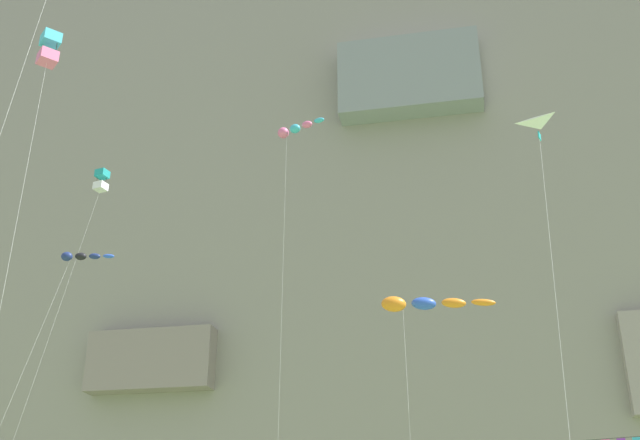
% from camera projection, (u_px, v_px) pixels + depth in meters
% --- Properties ---
extents(cliff_face, '(180.00, 26.41, 67.28)m').
position_uv_depth(cliff_face, '(426.00, 236.00, 80.65)').
color(cliff_face, gray).
rests_on(cliff_face, ground).
extents(kite_windsock_low_center, '(5.40, 5.37, 20.76)m').
position_uv_depth(kite_windsock_low_center, '(79.00, 257.00, 50.18)').
color(kite_windsock_low_center, navy).
rests_on(kite_windsock_low_center, ground).
extents(kite_windsock_upper_right, '(3.72, 1.92, 30.48)m').
position_uv_depth(kite_windsock_upper_right, '(294.00, 130.00, 54.21)').
color(kite_windsock_upper_right, pink).
rests_on(kite_windsock_upper_right, ground).
extents(kite_delta_low_left, '(1.68, 4.28, 17.16)m').
position_uv_depth(kite_delta_low_left, '(544.00, 155.00, 29.23)').
color(kite_delta_low_left, white).
rests_on(kite_delta_low_left, ground).
extents(kite_box_high_right, '(2.62, 3.83, 25.57)m').
position_uv_depth(kite_box_high_right, '(49.00, 50.00, 37.07)').
color(kite_box_high_right, '#38B2D1').
rests_on(kite_box_high_right, ground).
extents(kite_windsock_mid_center, '(6.57, 5.54, 16.07)m').
position_uv_depth(kite_windsock_mid_center, '(421.00, 304.00, 43.86)').
color(kite_windsock_mid_center, orange).
rests_on(kite_windsock_mid_center, ground).
extents(kite_box_mid_left, '(3.38, 5.50, 30.44)m').
position_uv_depth(kite_box_mid_left, '(101.00, 181.00, 60.19)').
color(kite_box_mid_left, teal).
rests_on(kite_box_mid_left, ground).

